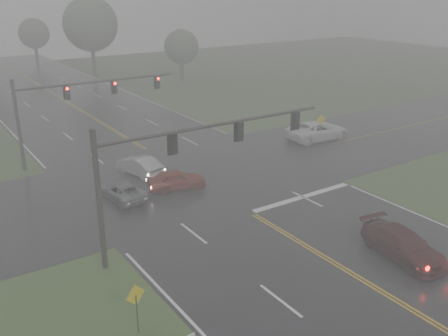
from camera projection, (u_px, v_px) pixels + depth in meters
main_road at (205, 185)px, 36.49m from camera, size 18.00×160.00×0.02m
cross_street at (191, 177)px, 38.05m from camera, size 120.00×14.00×0.02m
stop_bar at (303, 197)px, 34.46m from camera, size 8.50×0.50×0.01m
sedan_maroon at (401, 257)px, 26.95m from camera, size 2.82×5.42×1.50m
sedan_red at (177, 189)px, 35.80m from camera, size 4.48×2.62×1.43m
sedan_silver at (140, 174)px, 38.57m from camera, size 2.39×4.56×1.43m
car_grey at (122, 199)px, 34.16m from camera, size 2.41×4.45×1.19m
pickup_white at (317, 139)px, 47.16m from camera, size 6.39×3.31×1.72m
signal_gantry_near at (177, 156)px, 26.47m from camera, size 14.32×0.33×7.50m
signal_gantry_far at (70, 101)px, 39.85m from camera, size 13.42×0.37×7.20m
sign_diamond_west at (136, 301)px, 20.61m from camera, size 0.95×0.28×2.34m
sign_diamond_east at (321, 123)px, 46.43m from camera, size 1.03×0.19×2.48m
tree_ne_a at (90, 24)px, 76.05m from camera, size 8.26×8.26×12.14m
tree_e_near at (181, 47)px, 74.28m from camera, size 5.13×5.13×7.54m
tree_n_far at (34, 34)px, 90.44m from camera, size 5.46×5.46×8.01m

